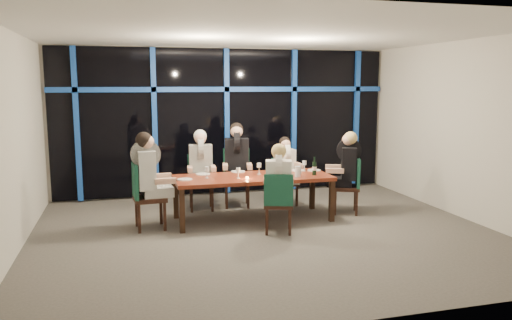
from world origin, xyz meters
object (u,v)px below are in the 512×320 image
at_px(diner_end_right, 347,160).
at_px(wine_bottle, 314,168).
at_px(chair_far_mid, 237,174).
at_px(chair_far_right, 284,179).
at_px(dining_table, 253,180).
at_px(chair_end_right, 351,182).
at_px(diner_end_left, 149,166).
at_px(diner_far_left, 201,158).
at_px(water_pitcher, 298,172).
at_px(chair_near_mid, 278,200).
at_px(chair_far_left, 201,179).
at_px(diner_near_mid, 279,175).
at_px(diner_far_right, 286,161).
at_px(diner_far_mid, 237,153).
at_px(chair_end_left, 144,193).

xyz_separation_m(diner_end_right, wine_bottle, (-0.68, -0.18, -0.07)).
relative_size(chair_far_mid, chair_far_right, 1.21).
xyz_separation_m(dining_table, chair_end_right, (1.78, -0.03, -0.13)).
distance_m(dining_table, diner_end_left, 1.73).
bearing_deg(wine_bottle, diner_far_left, 148.09).
xyz_separation_m(diner_end_left, water_pitcher, (2.40, -0.20, -0.16)).
bearing_deg(diner_end_left, chair_far_mid, -59.41).
xyz_separation_m(chair_near_mid, diner_far_left, (-0.90, 1.78, 0.42)).
distance_m(chair_far_left, diner_near_mid, 2.04).
distance_m(chair_end_right, diner_far_left, 2.71).
relative_size(diner_end_right, water_pitcher, 5.34).
distance_m(chair_end_right, water_pitcher, 1.15).
height_order(diner_far_right, wine_bottle, diner_far_right).
xyz_separation_m(chair_end_right, diner_end_right, (-0.08, 0.03, 0.39)).
xyz_separation_m(diner_far_mid, diner_near_mid, (0.24, -1.78, -0.11)).
xyz_separation_m(chair_far_right, diner_end_right, (0.85, -0.91, 0.45)).
distance_m(dining_table, diner_far_right, 1.21).
bearing_deg(chair_far_mid, diner_near_mid, -72.49).
bearing_deg(chair_far_mid, diner_far_mid, -90.00).
bearing_deg(diner_near_mid, dining_table, -58.18).
bearing_deg(chair_end_right, chair_near_mid, -40.26).
height_order(chair_near_mid, wine_bottle, wine_bottle).
height_order(diner_far_left, diner_end_right, diner_far_left).
xyz_separation_m(chair_near_mid, diner_end_right, (1.53, 0.87, 0.42)).
xyz_separation_m(diner_end_right, diner_near_mid, (-1.50, -0.79, -0.04)).
distance_m(chair_near_mid, water_pitcher, 0.84).
bearing_deg(chair_end_left, chair_far_right, -73.38).
distance_m(diner_far_left, water_pitcher, 1.86).
relative_size(chair_end_right, diner_end_right, 1.03).
bearing_deg(diner_far_mid, water_pitcher, -49.24).
xyz_separation_m(diner_far_left, wine_bottle, (1.75, -1.09, -0.08)).
height_order(diner_far_left, diner_far_mid, diner_far_mid).
bearing_deg(diner_far_right, chair_far_left, 169.58).
distance_m(dining_table, diner_end_right, 1.72).
xyz_separation_m(chair_far_left, chair_far_right, (1.57, -0.08, -0.06)).
relative_size(chair_far_left, chair_far_right, 1.12).
bearing_deg(chair_far_mid, chair_near_mid, -73.47).
xyz_separation_m(chair_end_left, diner_far_left, (1.06, 1.00, 0.36)).
relative_size(diner_end_right, wine_bottle, 3.09).
relative_size(dining_table, chair_far_left, 2.62).
height_order(chair_far_right, chair_end_left, chair_end_left).
relative_size(chair_far_mid, wine_bottle, 3.41).
height_order(dining_table, chair_far_mid, chair_far_mid).
bearing_deg(diner_far_right, water_pitcher, -103.00).
bearing_deg(chair_far_right, chair_near_mid, -115.57).
relative_size(wine_bottle, water_pitcher, 1.73).
bearing_deg(chair_near_mid, wine_bottle, -123.39).
relative_size(chair_end_right, diner_far_left, 1.02).
xyz_separation_m(chair_end_left, diner_far_right, (2.65, 0.92, 0.26)).
height_order(chair_far_left, chair_far_mid, chair_far_mid).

